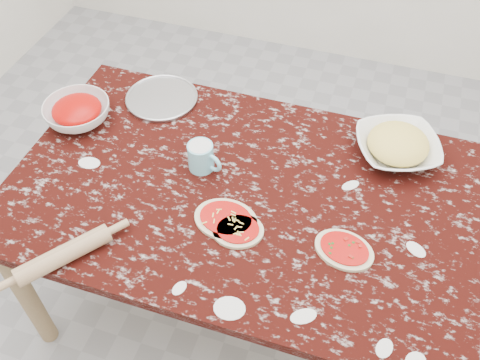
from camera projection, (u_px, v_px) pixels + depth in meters
name	position (u px, v px, depth m)	size (l,w,h in m)	color
ground	(240.00, 298.00, 2.37)	(4.00, 4.00, 0.00)	gray
worktable	(240.00, 205.00, 1.88)	(1.60, 1.00, 0.75)	black
pizza_tray	(162.00, 98.00, 2.13)	(0.28, 0.28, 0.01)	#B2B2B7
sauce_bowl	(78.00, 113.00, 2.02)	(0.25, 0.25, 0.08)	white
cheese_bowl	(397.00, 148.00, 1.90)	(0.29, 0.29, 0.07)	white
flour_mug	(202.00, 157.00, 1.84)	(0.13, 0.09, 0.11)	#7FD3E8
pizza_left	(226.00, 219.00, 1.72)	(0.22, 0.17, 0.02)	beige
pizza_mid	(238.00, 231.00, 1.69)	(0.20, 0.18, 0.02)	beige
pizza_right	(344.00, 250.00, 1.64)	(0.22, 0.18, 0.02)	beige
rolling_pin	(64.00, 255.00, 1.60)	(0.06, 0.06, 0.30)	tan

